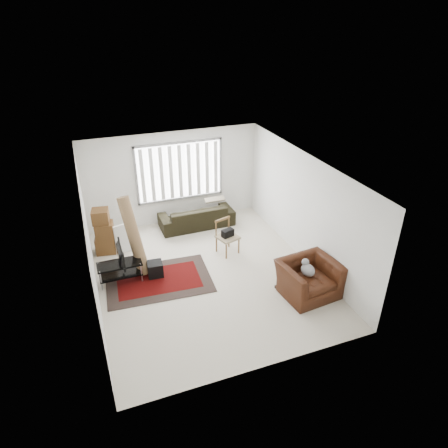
% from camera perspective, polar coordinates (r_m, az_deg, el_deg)
% --- Properties ---
extents(room, '(6.00, 6.02, 2.71)m').
position_cam_1_polar(room, '(9.16, -3.44, 3.53)').
color(room, beige).
rests_on(room, ground).
extents(persian_rug, '(2.50, 1.75, 0.02)m').
position_cam_1_polar(persian_rug, '(9.54, -9.29, -7.92)').
color(persian_rug, black).
rests_on(persian_rug, ground).
extents(tv_stand, '(1.00, 0.45, 0.50)m').
position_cam_1_polar(tv_stand, '(9.50, -14.65, -6.16)').
color(tv_stand, black).
rests_on(tv_stand, ground).
extents(tv, '(0.10, 0.81, 0.46)m').
position_cam_1_polar(tv, '(9.30, -14.92, -4.27)').
color(tv, black).
rests_on(tv, tv_stand).
extents(subwoofer, '(0.37, 0.37, 0.35)m').
position_cam_1_polar(subwoofer, '(9.61, -9.80, -6.34)').
color(subwoofer, black).
rests_on(subwoofer, persian_rug).
extents(moving_boxes, '(0.56, 0.53, 1.21)m').
position_cam_1_polar(moving_boxes, '(10.64, -16.77, -1.21)').
color(moving_boxes, brown).
rests_on(moving_boxes, ground).
extents(white_flatpack, '(0.62, 0.32, 0.77)m').
position_cam_1_polar(white_flatpack, '(10.65, -13.84, -1.90)').
color(white_flatpack, silver).
rests_on(white_flatpack, ground).
extents(rolled_rug, '(0.60, 0.91, 1.89)m').
position_cam_1_polar(rolled_rug, '(9.52, -12.76, -1.70)').
color(rolled_rug, olive).
rests_on(rolled_rug, ground).
extents(sofa, '(2.15, 0.94, 0.82)m').
position_cam_1_polar(sofa, '(11.54, -3.95, 1.57)').
color(sofa, black).
rests_on(sofa, ground).
extents(side_chair, '(0.61, 0.61, 0.91)m').
position_cam_1_polar(side_chair, '(10.20, 0.45, -1.63)').
color(side_chair, '#8F7D5E').
rests_on(side_chair, ground).
extents(armchair, '(1.32, 1.18, 0.90)m').
position_cam_1_polar(armchair, '(8.98, 12.03, -7.32)').
color(armchair, '#3D1A0C').
rests_on(armchair, ground).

